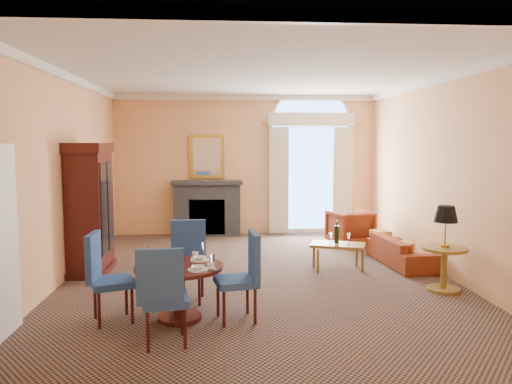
{
  "coord_description": "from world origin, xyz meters",
  "views": [
    {
      "loc": [
        -0.59,
        -7.77,
        2.14
      ],
      "look_at": [
        0.0,
        0.5,
        1.3
      ],
      "focal_mm": 35.0,
      "sensor_mm": 36.0,
      "label": 1
    }
  ],
  "objects": [
    {
      "name": "ground",
      "position": [
        0.0,
        0.0,
        0.0
      ],
      "size": [
        7.5,
        7.5,
        0.0
      ],
      "primitive_type": "plane",
      "color": "#13213C",
      "rests_on": "ground"
    },
    {
      "name": "room_envelope",
      "position": [
        -0.03,
        0.67,
        2.51
      ],
      "size": [
        6.04,
        7.52,
        3.45
      ],
      "color": "#F9B576",
      "rests_on": "ground"
    },
    {
      "name": "armoire",
      "position": [
        -2.72,
        0.45,
        1.02
      ],
      "size": [
        0.61,
        1.08,
        2.12
      ],
      "color": "black",
      "rests_on": "ground"
    },
    {
      "name": "dining_table",
      "position": [
        -1.09,
        -1.89,
        0.5
      ],
      "size": [
        1.06,
        1.06,
        0.87
      ],
      "color": "black",
      "rests_on": "ground"
    },
    {
      "name": "dining_chair_north",
      "position": [
        -1.05,
        -1.08,
        0.61
      ],
      "size": [
        0.51,
        0.52,
        1.07
      ],
      "rotation": [
        0.0,
        0.0,
        3.08
      ],
      "color": "navy",
      "rests_on": "ground"
    },
    {
      "name": "dining_chair_south",
      "position": [
        -1.19,
        -2.71,
        0.61
      ],
      "size": [
        0.54,
        0.55,
        1.07
      ],
      "rotation": [
        0.0,
        0.0,
        0.15
      ],
      "color": "navy",
      "rests_on": "ground"
    },
    {
      "name": "dining_chair_east",
      "position": [
        -0.31,
        -1.97,
        0.61
      ],
      "size": [
        0.56,
        0.56,
        1.07
      ],
      "rotation": [
        0.0,
        0.0,
        1.76
      ],
      "color": "navy",
      "rests_on": "ground"
    },
    {
      "name": "dining_chair_west",
      "position": [
        -1.98,
        -1.9,
        0.61
      ],
      "size": [
        0.61,
        0.61,
        1.07
      ],
      "rotation": [
        0.0,
        0.0,
        -1.21
      ],
      "color": "navy",
      "rests_on": "ground"
    },
    {
      "name": "sofa",
      "position": [
        2.55,
        0.56,
        0.24
      ],
      "size": [
        0.79,
        1.7,
        0.48
      ],
      "primitive_type": "imported",
      "rotation": [
        0.0,
        0.0,
        1.66
      ],
      "color": "maroon",
      "rests_on": "ground"
    },
    {
      "name": "armchair",
      "position": [
        2.08,
        2.27,
        0.36
      ],
      "size": [
        0.97,
        0.99,
        0.73
      ],
      "primitive_type": "imported",
      "rotation": [
        0.0,
        0.0,
        3.43
      ],
      "color": "maroon",
      "rests_on": "ground"
    },
    {
      "name": "coffee_table",
      "position": [
        1.36,
        0.3,
        0.42
      ],
      "size": [
        0.99,
        0.75,
        0.82
      ],
      "rotation": [
        0.0,
        0.0,
        -0.34
      ],
      "color": "olive",
      "rests_on": "ground"
    },
    {
      "name": "side_table",
      "position": [
        2.6,
        -0.98,
        0.75
      ],
      "size": [
        0.64,
        0.64,
        1.21
      ],
      "color": "olive",
      "rests_on": "ground"
    }
  ]
}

